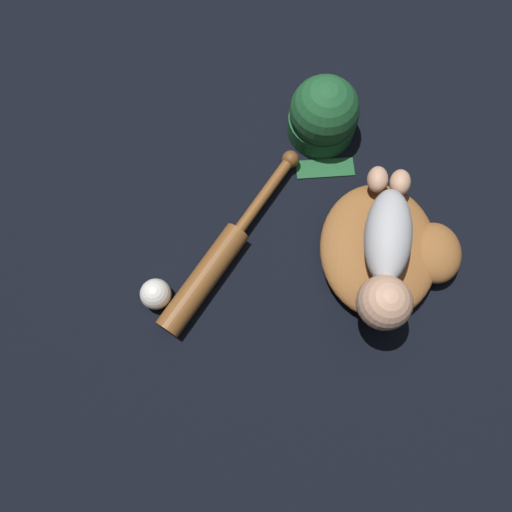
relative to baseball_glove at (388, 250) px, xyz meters
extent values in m
plane|color=black|center=(-0.01, 0.01, -0.04)|extent=(6.00, 6.00, 0.00)
ellipsoid|color=#935B2D|center=(0.00, -0.02, 0.00)|extent=(0.34, 0.28, 0.08)
ellipsoid|color=#935B2D|center=(0.00, 0.11, 0.00)|extent=(0.15, 0.13, 0.08)
ellipsoid|color=#B2B2B7|center=(0.00, -0.02, 0.09)|extent=(0.23, 0.11, 0.10)
sphere|color=tan|center=(0.15, -0.03, 0.10)|extent=(0.12, 0.12, 0.12)
ellipsoid|color=tan|center=(-0.14, 0.01, 0.07)|extent=(0.07, 0.05, 0.05)
ellipsoid|color=tan|center=(-0.15, -0.04, 0.07)|extent=(0.07, 0.05, 0.05)
cylinder|color=brown|center=(0.11, -0.42, -0.01)|extent=(0.28, 0.19, 0.06)
cylinder|color=brown|center=(-0.12, -0.30, -0.01)|extent=(0.22, 0.13, 0.03)
sphere|color=brown|center=(-0.22, -0.25, -0.01)|extent=(0.04, 0.04, 0.04)
sphere|color=white|center=(0.16, -0.53, -0.01)|extent=(0.07, 0.07, 0.07)
cylinder|color=#1E562D|center=(-0.33, -0.18, -0.01)|extent=(0.18, 0.18, 0.06)
sphere|color=#1E562D|center=(-0.33, -0.18, 0.05)|extent=(0.18, 0.18, 0.18)
cube|color=#1E562D|center=(-0.22, -0.16, -0.04)|extent=(0.08, 0.16, 0.01)
camera|label=1|loc=(0.41, -0.27, 1.11)|focal=35.00mm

